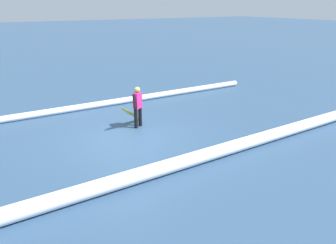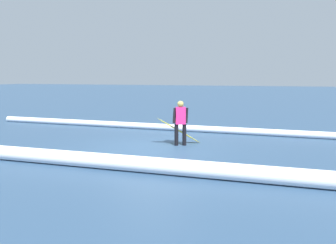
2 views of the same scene
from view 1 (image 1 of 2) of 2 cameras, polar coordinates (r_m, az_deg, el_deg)
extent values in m
plane|color=navy|center=(12.21, -7.08, -2.50)|extent=(171.49, 171.49, 0.00)
cylinder|color=black|center=(12.94, -5.34, 0.58)|extent=(0.14, 0.14, 0.75)
cylinder|color=black|center=(13.16, -4.64, 0.92)|extent=(0.14, 0.14, 0.75)
cube|color=#D82672|center=(12.85, -5.07, 3.59)|extent=(0.39, 0.34, 0.60)
sphere|color=#9C9249|center=(12.75, -5.13, 5.33)|extent=(0.22, 0.22, 0.22)
cylinder|color=black|center=(12.68, -5.63, 3.36)|extent=(0.09, 0.19, 0.54)
cylinder|color=black|center=(13.02, -4.54, 3.81)|extent=(0.09, 0.17, 0.54)
ellipsoid|color=yellow|center=(13.19, -6.13, 1.36)|extent=(1.45, 1.21, 0.98)
ellipsoid|color=black|center=(13.19, -6.13, 1.38)|extent=(1.09, 0.87, 0.80)
cylinder|color=white|center=(15.49, -15.36, 2.19)|extent=(18.77, 0.49, 0.28)
cylinder|color=white|center=(11.43, 13.09, -3.32)|extent=(24.06, 1.41, 0.40)
camera|label=2|loc=(9.93, 60.78, -3.07)|focal=39.23mm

